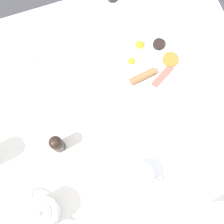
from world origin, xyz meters
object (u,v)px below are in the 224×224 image
(knife_by_plate, at_px, (183,137))
(fork_by_plate, at_px, (76,27))
(teapot_near, at_px, (42,213))
(water_glass_short, at_px, (221,214))
(fork_spare, at_px, (189,7))
(pepper_grinder, at_px, (57,144))
(napkin_folded, at_px, (26,71))
(teacup_with_saucer_left, at_px, (140,175))
(breakfast_plate, at_px, (150,62))

(knife_by_plate, bearing_deg, fork_by_plate, -156.81)
(teapot_near, xyz_separation_m, water_glass_short, (0.18, 0.52, 0.02))
(fork_by_plate, bearing_deg, teapot_near, -25.58)
(fork_by_plate, bearing_deg, fork_spare, 82.65)
(pepper_grinder, height_order, napkin_folded, pepper_grinder)
(fork_by_plate, bearing_deg, pepper_grinder, -24.14)
(teacup_with_saucer_left, bearing_deg, teapot_near, -88.35)
(teacup_with_saucer_left, xyz_separation_m, fork_spare, (-0.55, 0.41, -0.02))
(teacup_with_saucer_left, xyz_separation_m, napkin_folded, (-0.49, -0.26, -0.02))
(teacup_with_saucer_left, bearing_deg, fork_spare, 143.23)
(teapot_near, relative_size, pepper_grinder, 1.57)
(breakfast_plate, distance_m, pepper_grinder, 0.45)
(fork_by_plate, distance_m, fork_spare, 0.45)
(teapot_near, bearing_deg, knife_by_plate, 65.78)
(teapot_near, height_order, pepper_grinder, teapot_near)
(water_glass_short, relative_size, knife_by_plate, 0.68)
(teacup_with_saucer_left, bearing_deg, pepper_grinder, -128.87)
(breakfast_plate, bearing_deg, knife_by_plate, 2.20)
(pepper_grinder, bearing_deg, teacup_with_saucer_left, 51.13)
(teapot_near, distance_m, napkin_folded, 0.51)
(breakfast_plate, xyz_separation_m, teapot_near, (0.38, -0.51, 0.04))
(pepper_grinder, xyz_separation_m, fork_by_plate, (-0.42, 0.19, -0.05))
(teapot_near, bearing_deg, napkin_folded, 138.79)
(breakfast_plate, distance_m, water_glass_short, 0.57)
(napkin_folded, bearing_deg, fork_spare, 94.75)
(napkin_folded, height_order, fork_by_plate, napkin_folded)
(water_glass_short, distance_m, pepper_grinder, 0.56)
(water_glass_short, height_order, pepper_grinder, water_glass_short)
(breakfast_plate, bearing_deg, water_glass_short, 1.08)
(teacup_with_saucer_left, bearing_deg, water_glass_short, 44.94)
(teapot_near, xyz_separation_m, fork_spare, (-0.56, 0.74, -0.05))
(teapot_near, distance_m, fork_spare, 0.93)
(teacup_with_saucer_left, xyz_separation_m, knife_by_plate, (-0.08, 0.19, -0.02))
(napkin_folded, relative_size, knife_by_plate, 0.71)
(teapot_near, bearing_deg, fork_by_plate, 120.84)
(water_glass_short, bearing_deg, napkin_folded, -146.43)
(breakfast_plate, xyz_separation_m, napkin_folded, (-0.12, -0.44, -0.01))
(teapot_near, bearing_deg, pepper_grinder, 117.79)
(breakfast_plate, relative_size, teapot_near, 1.65)
(fork_by_plate, bearing_deg, napkin_folded, -63.48)
(pepper_grinder, distance_m, knife_by_plate, 0.43)
(teapot_near, height_order, knife_by_plate, teapot_near)
(breakfast_plate, bearing_deg, napkin_folded, -104.74)
(teacup_with_saucer_left, relative_size, water_glass_short, 1.14)
(fork_by_plate, bearing_deg, water_glass_short, 15.84)
(knife_by_plate, bearing_deg, fork_spare, 155.11)
(breakfast_plate, height_order, teacup_with_saucer_left, teacup_with_saucer_left)
(breakfast_plate, height_order, knife_by_plate, breakfast_plate)
(fork_spare, bearing_deg, pepper_grinder, -60.05)
(water_glass_short, height_order, fork_by_plate, water_glass_short)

